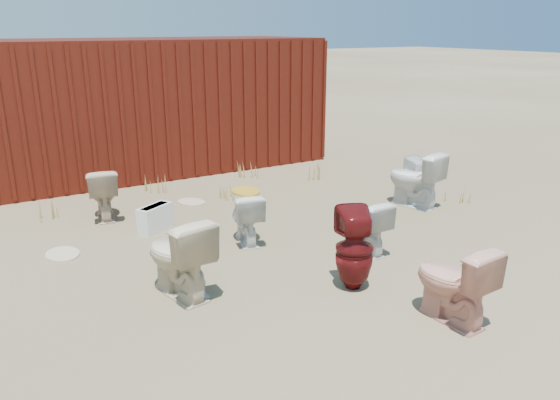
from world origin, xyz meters
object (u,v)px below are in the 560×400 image
toilet_back_beige_left (103,193)px  loose_tank (155,218)px  toilet_back_yellowlid (246,217)px  shipping_container (158,104)px  toilet_front_a (187,256)px  toilet_front_c (365,226)px  toilet_back_beige_right (178,256)px  toilet_front_e (415,179)px  toilet_front_pink (453,282)px  toilet_front_maroon (354,249)px  toilet_back_e (417,180)px

toilet_back_beige_left → loose_tank: 1.00m
loose_tank → toilet_back_yellowlid: bearing=-78.6°
shipping_container → toilet_front_a: 5.55m
toilet_front_c → toilet_back_beige_right: (-2.32, 0.08, 0.09)m
toilet_back_beige_right → toilet_back_yellowlid: toilet_back_beige_right is taller
toilet_front_a → toilet_back_beige_left: (-0.21, 2.71, -0.01)m
shipping_container → toilet_front_e: (2.47, -4.39, -0.78)m
toilet_front_pink → loose_tank: 4.00m
toilet_front_maroon → loose_tank: toilet_front_maroon is taller
toilet_back_e → toilet_front_e: bearing=42.3°
toilet_back_e → loose_tank: (-3.92, 0.80, -0.17)m
toilet_front_e → toilet_back_beige_right: bearing=-0.8°
toilet_front_a → toilet_back_beige_right: bearing=30.4°
shipping_container → toilet_back_beige_left: (-1.71, -2.57, -0.83)m
loose_tank → toilet_back_e: bearing=-41.9°
toilet_front_e → toilet_back_e: toilet_front_e is taller
toilet_front_e → toilet_back_beige_left: size_ratio=1.15×
toilet_front_pink → toilet_front_e: (2.10, 2.70, 0.04)m
toilet_back_e → loose_tank: toilet_back_e is taller
toilet_front_maroon → loose_tank: size_ratio=1.74×
toilet_front_pink → toilet_back_yellowlid: toilet_front_pink is taller
toilet_front_maroon → toilet_back_beige_left: (-1.72, 3.53, -0.07)m
toilet_back_beige_right → toilet_front_a: bearing=-161.8°
toilet_front_c → toilet_front_e: (1.77, 1.03, 0.09)m
toilet_back_yellowlid → toilet_front_e: bearing=-165.7°
toilet_front_pink → toilet_back_beige_left: toilet_front_pink is taller
toilet_front_pink → toilet_front_e: size_ratio=0.91×
toilet_front_pink → loose_tank: bearing=-70.3°
shipping_container → toilet_front_pink: shipping_container is taller
toilet_back_beige_left → toilet_back_beige_right: (0.10, -2.77, 0.06)m
toilet_back_yellowlid → toilet_back_beige_right: bearing=51.0°
toilet_back_yellowlid → toilet_back_e: (3.05, 0.17, 0.02)m
toilet_front_maroon → toilet_front_pink: bearing=134.3°
toilet_front_e → toilet_back_yellowlid: (-2.85, -0.02, -0.09)m
toilet_front_a → loose_tank: 1.87m
toilet_front_e → toilet_back_beige_left: toilet_front_e is taller
toilet_front_c → toilet_back_beige_right: size_ratio=0.78×
toilet_front_a → toilet_front_maroon: 1.72m
toilet_front_maroon → toilet_front_e: (2.47, 1.71, -0.01)m
toilet_front_c → loose_tank: bearing=-45.5°
toilet_front_c → toilet_back_yellowlid: toilet_front_c is taller
toilet_front_c → shipping_container: bearing=-82.7°
toilet_front_pink → loose_tank: (-1.63, 3.65, -0.21)m
toilet_front_c → toilet_front_e: bearing=-149.8°
toilet_front_a → toilet_front_c: size_ratio=1.12×
toilet_front_c → toilet_back_yellowlid: size_ratio=1.01×
toilet_front_c → toilet_back_beige_right: toilet_back_beige_right is taller
toilet_front_e → loose_tank: 3.85m
toilet_front_a → loose_tank: size_ratio=1.50×
toilet_front_maroon → toilet_back_e: bearing=-121.2°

